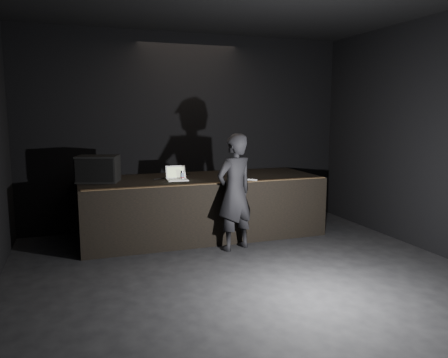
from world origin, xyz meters
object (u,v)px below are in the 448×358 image
stage_monitor (98,169)px  laptop (177,176)px  beer_can (182,175)px  person (235,192)px  stage_riser (201,206)px

stage_monitor → laptop: size_ratio=2.18×
laptop → beer_can: laptop is taller
laptop → beer_can: size_ratio=2.11×
stage_monitor → person: size_ratio=0.41×
beer_can → person: bearing=-50.1°
stage_monitor → laptop: 1.25m
person → stage_riser: bearing=-94.7°
laptop → person: size_ratio=0.19×
stage_riser → stage_monitor: (-1.67, 0.05, 0.71)m
stage_monitor → stage_riser: bearing=16.0°
stage_riser → beer_can: (-0.37, -0.20, 0.58)m
beer_can → person: size_ratio=0.09×
person → laptop: bearing=-68.3°
laptop → beer_can: 0.10m
stage_riser → beer_can: bearing=-151.8°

